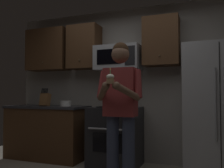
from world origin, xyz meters
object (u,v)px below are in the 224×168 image
object	(u,v)px
person	(120,105)
cupcake	(110,79)
refrigerator	(219,111)
bowl_large_white	(66,103)
oven_range	(116,136)
knife_block	(45,99)
microwave	(118,58)

from	to	relation	value
person	cupcake	bearing A→B (deg)	-90.00
refrigerator	bowl_large_white	xyz separation A→B (m)	(-2.42, 0.05, 0.07)
oven_range	cupcake	world-z (taller)	cupcake
oven_range	person	bearing A→B (deg)	-66.73
refrigerator	person	size ratio (longest dim) A/B	1.02
knife_block	bowl_large_white	distance (m)	0.40
refrigerator	knife_block	size ratio (longest dim) A/B	5.63
oven_range	cupcake	distance (m)	1.49
refrigerator	cupcake	bearing A→B (deg)	-134.63
microwave	cupcake	xyz separation A→B (m)	(0.37, -1.30, -0.43)
person	oven_range	bearing A→B (deg)	113.27
microwave	refrigerator	world-z (taller)	microwave
microwave	knife_block	world-z (taller)	microwave
bowl_large_white	person	size ratio (longest dim) A/B	0.11
bowl_large_white	microwave	bearing A→B (deg)	6.80
oven_range	cupcake	bearing A→B (deg)	-72.73
microwave	person	xyz separation A→B (m)	(0.37, -0.98, -0.72)
microwave	person	bearing A→B (deg)	-69.32
refrigerator	bowl_large_white	distance (m)	2.42
microwave	cupcake	size ratio (longest dim) A/B	4.26
knife_block	cupcake	world-z (taller)	cupcake
refrigerator	person	bearing A→B (deg)	-144.16
cupcake	knife_block	bearing A→B (deg)	145.53
person	refrigerator	bearing A→B (deg)	35.84
refrigerator	cupcake	size ratio (longest dim) A/B	10.35
refrigerator	knife_block	distance (m)	2.82
microwave	bowl_large_white	size ratio (longest dim) A/B	3.78
microwave	person	size ratio (longest dim) A/B	0.42
refrigerator	person	distance (m)	1.40
bowl_large_white	person	world-z (taller)	person
person	cupcake	world-z (taller)	person
bowl_large_white	cupcake	world-z (taller)	cupcake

